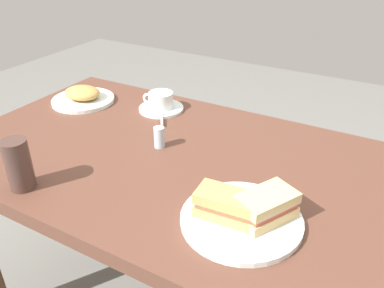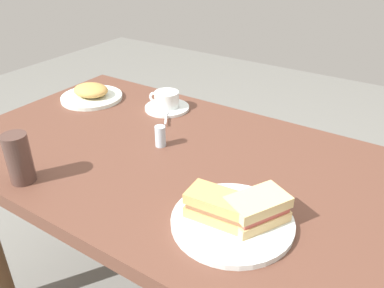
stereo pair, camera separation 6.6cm
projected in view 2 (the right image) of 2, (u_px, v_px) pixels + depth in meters
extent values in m
cube|color=brown|center=(171.00, 161.00, 1.15)|extent=(1.32, 0.78, 0.04)
cylinder|color=brown|center=(112.00, 160.00, 1.83)|extent=(0.07, 0.07, 0.68)
cylinder|color=brown|center=(376.00, 264.00, 1.28)|extent=(0.07, 0.07, 0.68)
cylinder|color=white|center=(232.00, 221.00, 0.88)|extent=(0.27, 0.27, 0.01)
cube|color=tan|center=(220.00, 214.00, 0.87)|extent=(0.15, 0.08, 0.02)
cube|color=#8D5E3E|center=(220.00, 207.00, 0.86)|extent=(0.14, 0.08, 0.01)
cube|color=tan|center=(220.00, 200.00, 0.85)|extent=(0.15, 0.08, 0.02)
cube|color=#E3BF7D|center=(257.00, 216.00, 0.86)|extent=(0.13, 0.15, 0.02)
cube|color=#BF5447|center=(257.00, 209.00, 0.85)|extent=(0.12, 0.14, 0.01)
cube|color=#DEC282|center=(258.00, 202.00, 0.84)|extent=(0.13, 0.15, 0.02)
cylinder|color=white|center=(167.00, 108.00, 1.42)|extent=(0.16, 0.16, 0.01)
cylinder|color=white|center=(167.00, 99.00, 1.40)|extent=(0.09, 0.09, 0.06)
cylinder|color=#A96E46|center=(167.00, 93.00, 1.39)|extent=(0.08, 0.08, 0.01)
torus|color=white|center=(154.00, 97.00, 1.42)|extent=(0.04, 0.02, 0.04)
cube|color=silver|center=(166.00, 119.00, 1.32)|extent=(0.05, 0.07, 0.00)
ellipsoid|color=silver|center=(166.00, 113.00, 1.36)|extent=(0.03, 0.03, 0.01)
cylinder|color=silver|center=(92.00, 97.00, 1.50)|extent=(0.23, 0.23, 0.01)
ellipsoid|color=tan|center=(91.00, 90.00, 1.48)|extent=(0.14, 0.11, 0.04)
cylinder|color=silver|center=(160.00, 136.00, 1.17)|extent=(0.03, 0.03, 0.06)
cylinder|color=#4C342D|center=(19.00, 158.00, 1.00)|extent=(0.06, 0.06, 0.13)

